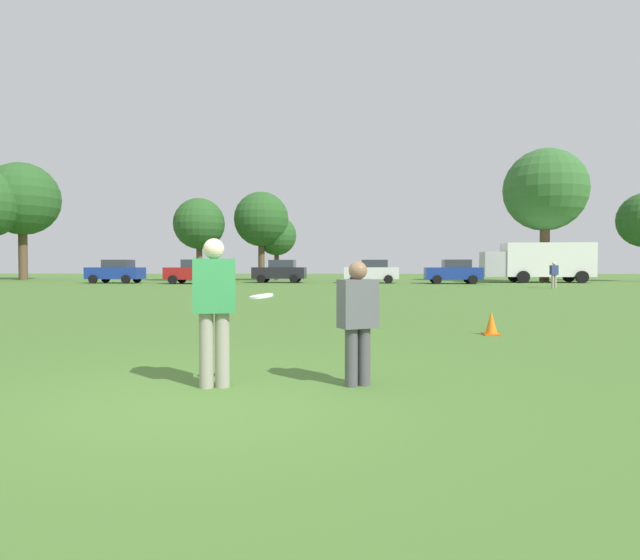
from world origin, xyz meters
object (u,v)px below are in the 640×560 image
(parked_car_mid_right, at_px, (372,271))
(player_defender, at_px, (358,316))
(box_truck, at_px, (539,261))
(parked_car_near_left, at_px, (116,271))
(parked_car_mid_left, at_px, (195,271))
(player_thrower, at_px, (214,304))
(parked_car_center, at_px, (280,271))
(parked_car_near_right, at_px, (454,271))
(traffic_cone, at_px, (491,323))
(bystander_sideline_watcher, at_px, (554,273))
(frisbee, at_px, (261,296))

(parked_car_mid_right, bearing_deg, player_defender, -93.87)
(box_truck, bearing_deg, parked_car_near_left, -175.69)
(parked_car_near_left, bearing_deg, parked_car_mid_right, 2.49)
(box_truck, bearing_deg, parked_car_mid_left, -172.15)
(player_thrower, xyz_separation_m, parked_car_mid_right, (4.06, 35.87, -0.04))
(parked_car_mid_right, distance_m, box_truck, 13.63)
(parked_car_mid_left, height_order, box_truck, box_truck)
(parked_car_mid_left, relative_size, parked_car_center, 1.00)
(parked_car_mid_right, relative_size, parked_car_near_right, 1.00)
(parked_car_near_left, bearing_deg, parked_car_center, 7.41)
(player_defender, height_order, parked_car_center, parked_car_center)
(traffic_cone, bearing_deg, parked_car_near_left, 124.00)
(player_defender, relative_size, parked_car_near_right, 0.34)
(traffic_cone, xyz_separation_m, parked_car_mid_right, (-0.43, 31.10, 0.69))
(player_defender, height_order, parked_car_near_left, parked_car_near_left)
(parked_car_mid_left, bearing_deg, parked_car_center, 24.82)
(parked_car_near_right, distance_m, bystander_sideline_watcher, 9.08)
(frisbee, xyz_separation_m, parked_car_mid_right, (3.51, 35.92, -0.13))
(parked_car_center, relative_size, parked_car_mid_right, 1.00)
(parked_car_center, height_order, box_truck, box_truck)
(frisbee, xyz_separation_m, parked_car_near_left, (-16.45, 35.05, -0.13))
(player_defender, bearing_deg, parked_car_near_left, 116.71)
(parked_car_center, distance_m, parked_car_mid_right, 7.35)
(parked_car_near_left, height_order, parked_car_near_right, same)
(parked_car_mid_left, distance_m, parked_car_mid_right, 13.60)
(player_thrower, bearing_deg, parked_car_near_right, 73.67)
(parked_car_center, bearing_deg, traffic_cone, -76.35)
(player_defender, xyz_separation_m, bystander_sideline_watcher, (12.83, 26.58, 0.10))
(parked_car_mid_left, bearing_deg, bystander_sideline_watcher, -16.55)
(frisbee, bearing_deg, player_thrower, 174.63)
(parked_car_mid_right, xyz_separation_m, parked_car_near_right, (6.11, -1.15, 0.00))
(player_thrower, height_order, frisbee, player_thrower)
(bystander_sideline_watcher, bearing_deg, parked_car_mid_left, 163.45)
(frisbee, bearing_deg, parked_car_mid_left, 106.35)
(traffic_cone, height_order, parked_car_near_right, parked_car_near_right)
(traffic_cone, distance_m, bystander_sideline_watcher, 24.13)
(parked_car_near_left, height_order, bystander_sideline_watcher, parked_car_near_left)
(frisbee, xyz_separation_m, box_truck, (17.01, 37.57, 0.70))
(traffic_cone, xyz_separation_m, box_truck, (13.07, 32.76, 1.52))
(frisbee, height_order, parked_car_near_left, parked_car_near_left)
(parked_car_mid_right, distance_m, bystander_sideline_watcher, 13.86)
(parked_car_mid_right, xyz_separation_m, bystander_sideline_watcher, (10.41, -9.15, -0.01))
(frisbee, distance_m, parked_car_mid_right, 36.09)
(frisbee, height_order, parked_car_center, parked_car_center)
(parked_car_mid_left, distance_m, parked_car_near_right, 19.57)
(frisbee, xyz_separation_m, bystander_sideline_watcher, (13.92, 26.77, -0.14))
(box_truck, bearing_deg, player_thrower, -115.09)
(parked_car_mid_left, bearing_deg, player_defender, -71.87)
(parked_car_mid_left, bearing_deg, player_thrower, -74.49)
(traffic_cone, bearing_deg, parked_car_center, 103.65)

